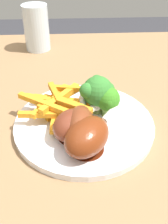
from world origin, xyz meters
name	(u,v)px	position (x,y,z in m)	size (l,w,h in m)	color
dining_table	(103,150)	(0.00, 0.00, 0.64)	(1.14, 0.85, 0.74)	#8E6B47
dinner_plate	(84,124)	(0.04, 0.04, 0.74)	(0.24, 0.24, 0.01)	white
broccoli_floret_front	(98,91)	(0.02, 0.01, 0.79)	(0.07, 0.06, 0.07)	#88B95E
broccoli_floret_middle	(106,100)	(0.00, 0.02, 0.78)	(0.05, 0.04, 0.06)	#77B054
carrot_fries_pile	(60,103)	(0.08, 0.01, 0.77)	(0.16, 0.13, 0.04)	orange
chicken_drumstick_near	(88,135)	(0.04, 0.10, 0.77)	(0.11, 0.13, 0.05)	#4F1B0A
chicken_drumstick_far	(80,123)	(0.05, 0.07, 0.77)	(0.05, 0.13, 0.05)	#511F10
chicken_drumstick_extra	(73,124)	(0.06, 0.07, 0.77)	(0.10, 0.11, 0.05)	#4E1C11
water_glass	(36,28)	(0.15, -0.31, 0.80)	(0.07, 0.07, 0.12)	silver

